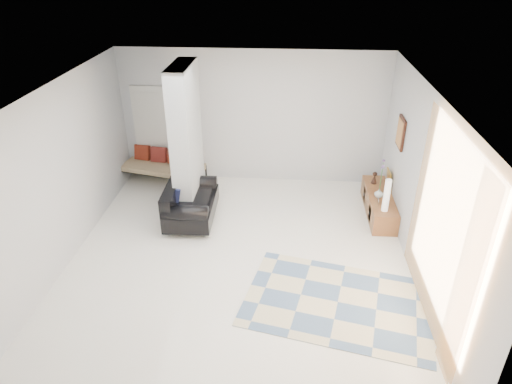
{
  "coord_description": "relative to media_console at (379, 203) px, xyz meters",
  "views": [
    {
      "loc": [
        0.74,
        -6.01,
        4.56
      ],
      "look_at": [
        0.25,
        0.6,
        0.96
      ],
      "focal_mm": 32.0,
      "sensor_mm": 36.0,
      "label": 1
    }
  ],
  "objects": [
    {
      "name": "floor",
      "position": [
        -2.52,
        -1.7,
        -0.21
      ],
      "size": [
        6.0,
        6.0,
        0.0
      ],
      "primitive_type": "plane",
      "color": "white",
      "rests_on": "ground"
    },
    {
      "name": "ceiling",
      "position": [
        -2.52,
        -1.7,
        2.59
      ],
      "size": [
        6.0,
        6.0,
        0.0
      ],
      "primitive_type": "plane",
      "rotation": [
        3.14,
        0.0,
        0.0
      ],
      "color": "white",
      "rests_on": "wall_back"
    },
    {
      "name": "wall_back",
      "position": [
        -2.52,
        1.3,
        1.19
      ],
      "size": [
        6.0,
        0.0,
        6.0
      ],
      "primitive_type": "plane",
      "rotation": [
        1.57,
        0.0,
        0.0
      ],
      "color": "silver",
      "rests_on": "ground"
    },
    {
      "name": "wall_front",
      "position": [
        -2.52,
        -4.7,
        1.19
      ],
      "size": [
        6.0,
        0.0,
        6.0
      ],
      "primitive_type": "plane",
      "rotation": [
        -1.57,
        0.0,
        0.0
      ],
      "color": "silver",
      "rests_on": "ground"
    },
    {
      "name": "wall_left",
      "position": [
        -5.27,
        -1.7,
        1.19
      ],
      "size": [
        0.0,
        6.0,
        6.0
      ],
      "primitive_type": "plane",
      "rotation": [
        1.57,
        0.0,
        1.57
      ],
      "color": "silver",
      "rests_on": "ground"
    },
    {
      "name": "wall_right",
      "position": [
        0.23,
        -1.7,
        1.19
      ],
      "size": [
        0.0,
        6.0,
        6.0
      ],
      "primitive_type": "plane",
      "rotation": [
        1.57,
        0.0,
        -1.57
      ],
      "color": "silver",
      "rests_on": "ground"
    },
    {
      "name": "partition_column",
      "position": [
        -3.62,
        -0.1,
        1.19
      ],
      "size": [
        0.35,
        1.2,
        2.8
      ],
      "primitive_type": "cube",
      "color": "#A9AEB0",
      "rests_on": "floor"
    },
    {
      "name": "hallway_door",
      "position": [
        -4.62,
        1.26,
        0.81
      ],
      "size": [
        0.85,
        0.06,
        2.04
      ],
      "primitive_type": "cube",
      "color": "silver",
      "rests_on": "floor"
    },
    {
      "name": "curtain",
      "position": [
        0.15,
        -2.85,
        1.24
      ],
      "size": [
        0.0,
        2.55,
        2.55
      ],
      "primitive_type": "plane",
      "rotation": [
        1.57,
        0.0,
        1.57
      ],
      "color": "gold",
      "rests_on": "wall_right"
    },
    {
      "name": "wall_art",
      "position": [
        0.2,
        -0.0,
        1.44
      ],
      "size": [
        0.04,
        0.45,
        0.55
      ],
      "primitive_type": "cube",
      "color": "#37180F",
      "rests_on": "wall_right"
    },
    {
      "name": "media_console",
      "position": [
        0.0,
        0.0,
        0.0
      ],
      "size": [
        0.45,
        1.65,
        0.8
      ],
      "color": "brown",
      "rests_on": "floor"
    },
    {
      "name": "loveseat",
      "position": [
        -3.58,
        -0.5,
        0.16
      ],
      "size": [
        0.87,
        1.45,
        0.76
      ],
      "rotation": [
        0.0,
        0.0,
        0.02
      ],
      "color": "silver",
      "rests_on": "floor"
    },
    {
      "name": "daybed",
      "position": [
        -4.44,
        0.93,
        0.21
      ],
      "size": [
        1.83,
        1.1,
        0.77
      ],
      "rotation": [
        0.0,
        0.0,
        -0.23
      ],
      "color": "black",
      "rests_on": "floor"
    },
    {
      "name": "area_rug",
      "position": [
        -0.97,
        -2.6,
        -0.2
      ],
      "size": [
        2.95,
        2.28,
        0.01
      ],
      "primitive_type": "cube",
      "rotation": [
        0.0,
        0.0,
        -0.22
      ],
      "color": "beige",
      "rests_on": "floor"
    },
    {
      "name": "cylinder_lamp",
      "position": [
        -0.02,
        -0.59,
        0.5
      ],
      "size": [
        0.11,
        0.11,
        0.61
      ],
      "primitive_type": "cylinder",
      "color": "white",
      "rests_on": "media_console"
    },
    {
      "name": "bronze_figurine",
      "position": [
        -0.05,
        0.47,
        0.32
      ],
      "size": [
        0.13,
        0.13,
        0.24
      ],
      "primitive_type": null,
      "rotation": [
        0.0,
        0.0,
        0.11
      ],
      "color": "black",
      "rests_on": "media_console"
    },
    {
      "name": "vase",
      "position": [
        -0.05,
        -0.11,
        0.28
      ],
      "size": [
        0.19,
        0.19,
        0.17
      ],
      "primitive_type": "imported",
      "rotation": [
        0.0,
        0.0,
        -0.15
      ],
      "color": "white",
      "rests_on": "media_console"
    }
  ]
}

